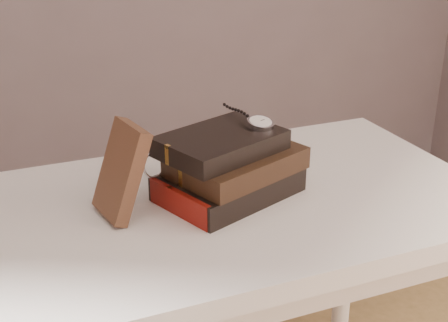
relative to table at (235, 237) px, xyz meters
name	(u,v)px	position (x,y,z in m)	size (l,w,h in m)	color
table	(235,237)	(0.00, 0.00, 0.00)	(1.00, 0.60, 0.75)	white
book_stack	(229,167)	(-0.01, 0.01, 0.15)	(0.31, 0.26, 0.13)	black
journal	(121,171)	(-0.22, 0.01, 0.18)	(0.03, 0.11, 0.18)	#3F2518
pocket_watch	(259,122)	(0.06, 0.03, 0.23)	(0.07, 0.16, 0.02)	silver
eyeglasses	(163,160)	(-0.13, 0.06, 0.17)	(0.15, 0.16, 0.05)	silver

